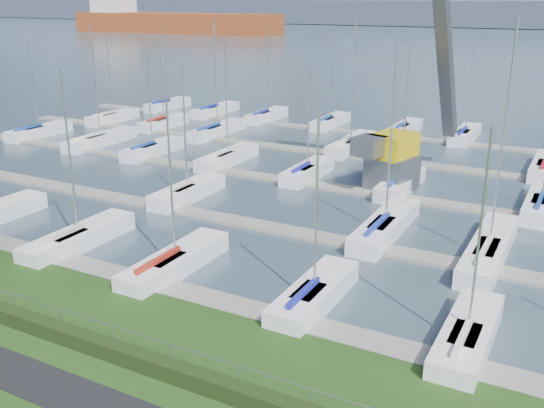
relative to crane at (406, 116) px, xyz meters
The scene contains 7 objects.
path 32.47m from the crane, 94.45° to the right, with size 160.00×2.00×0.04m, color black.
hedge 29.85m from the crane, 94.84° to the right, with size 80.00×0.70×0.70m, color black.
fence 29.33m from the crane, 94.90° to the right, with size 0.04×0.04×80.00m, color gray.
docks 6.75m from the crane, 130.26° to the right, with size 90.00×41.60×0.25m.
crane is the anchor object (origin of this frame).
cargo_ship_west 223.57m from the crane, 132.13° to the left, with size 91.44×21.87×21.50m.
sailboat_fleet 4.43m from the crane, behind, with size 75.93×49.00×13.50m.
Camera 1 is at (15.05, -16.10, 13.94)m, focal length 40.00 mm.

